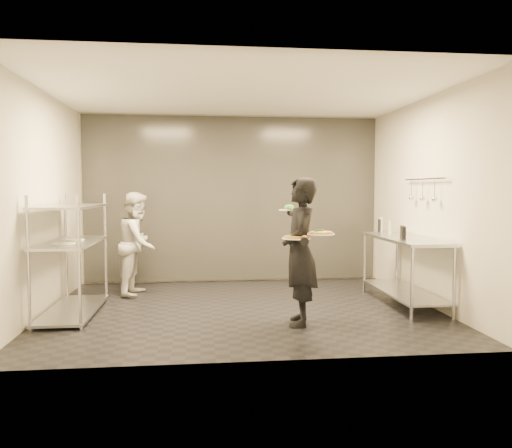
{
  "coord_description": "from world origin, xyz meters",
  "views": [
    {
      "loc": [
        -0.54,
        -6.41,
        1.56
      ],
      "look_at": [
        0.19,
        0.18,
        1.1
      ],
      "focal_mm": 35.0,
      "sensor_mm": 36.0,
      "label": 1
    }
  ],
  "objects": [
    {
      "name": "prep_counter",
      "position": [
        2.18,
        0.0,
        0.63
      ],
      "size": [
        0.6,
        1.8,
        0.92
      ],
      "color": "#BABCC1",
      "rests_on": "ground"
    },
    {
      "name": "salad_plate",
      "position": [
        0.52,
        -0.51,
        1.34
      ],
      "size": [
        0.25,
        0.25,
        0.07
      ],
      "color": "white",
      "rests_on": "waiter"
    },
    {
      "name": "chef",
      "position": [
        -1.48,
        1.1,
        0.76
      ],
      "size": [
        0.69,
        0.82,
        1.52
      ],
      "primitive_type": "imported",
      "rotation": [
        0.0,
        0.0,
        1.41
      ],
      "color": "beige",
      "rests_on": "ground"
    },
    {
      "name": "bottle_clear",
      "position": [
        2.17,
        0.47,
        1.02
      ],
      "size": [
        0.06,
        0.06,
        0.2
      ],
      "primitive_type": "cylinder",
      "color": "#909C8F",
      "rests_on": "prep_counter"
    },
    {
      "name": "pass_rack",
      "position": [
        -2.15,
        -0.0,
        0.77
      ],
      "size": [
        0.6,
        1.6,
        1.5
      ],
      "color": "#BABCC1",
      "rests_on": "ground"
    },
    {
      "name": "room_shell",
      "position": [
        0.0,
        1.18,
        1.4
      ],
      "size": [
        5.0,
        4.0,
        2.8
      ],
      "color": "black",
      "rests_on": "ground"
    },
    {
      "name": "waiter",
      "position": [
        0.59,
        -0.81,
        0.85
      ],
      "size": [
        0.49,
        0.67,
        1.7
      ],
      "primitive_type": "imported",
      "rotation": [
        0.0,
        0.0,
        -1.72
      ],
      "color": "black",
      "rests_on": "ground"
    },
    {
      "name": "pizza_plate_far",
      "position": [
        0.78,
        -1.04,
        1.08
      ],
      "size": [
        0.3,
        0.3,
        0.05
      ],
      "color": "white",
      "rests_on": "waiter"
    },
    {
      "name": "pizza_plate_near",
      "position": [
        0.51,
        -0.98,
        1.03
      ],
      "size": [
        0.32,
        0.32,
        0.05
      ],
      "color": "white",
      "rests_on": "waiter"
    },
    {
      "name": "pos_monitor",
      "position": [
        2.06,
        -0.23,
        1.0
      ],
      "size": [
        0.11,
        0.24,
        0.17
      ],
      "primitive_type": "cube",
      "rotation": [
        0.0,
        0.0,
        -0.27
      ],
      "color": "black",
      "rests_on": "prep_counter"
    },
    {
      "name": "bottle_dark",
      "position": [
        2.13,
        0.8,
        1.02
      ],
      "size": [
        0.06,
        0.06,
        0.2
      ],
      "primitive_type": "cylinder",
      "color": "black",
      "rests_on": "prep_counter"
    },
    {
      "name": "utensil_rail",
      "position": [
        2.43,
        -0.0,
        1.55
      ],
      "size": [
        0.07,
        1.2,
        0.31
      ],
      "color": "#BABCC1",
      "rests_on": "room_shell"
    },
    {
      "name": "bottle_green",
      "position": [
        2.15,
        0.8,
        1.03
      ],
      "size": [
        0.06,
        0.06,
        0.23
      ],
      "primitive_type": "cylinder",
      "color": "#909C8F",
      "rests_on": "prep_counter"
    }
  ]
}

